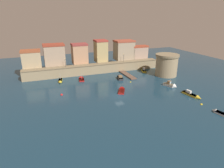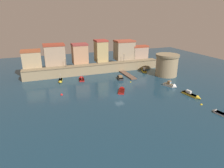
% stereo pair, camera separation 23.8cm
% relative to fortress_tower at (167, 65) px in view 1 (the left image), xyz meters
% --- Properties ---
extents(ground_plane, '(141.20, 141.20, 0.00)m').
position_rel_fortress_tower_xyz_m(ground_plane, '(-25.05, -12.26, -4.27)').
color(ground_plane, '#19384C').
extents(quay_wall, '(55.54, 3.73, 3.80)m').
position_rel_fortress_tower_xyz_m(quay_wall, '(-25.05, 12.99, -2.36)').
color(quay_wall, '#9E8966').
rests_on(quay_wall, ground).
extents(old_town_backdrop, '(52.92, 6.17, 9.25)m').
position_rel_fortress_tower_xyz_m(old_town_backdrop, '(-26.24, 17.33, 3.36)').
color(old_town_backdrop, tan).
rests_on(old_town_backdrop, ground).
extents(fortress_tower, '(8.94, 8.94, 8.43)m').
position_rel_fortress_tower_xyz_m(fortress_tower, '(0.00, 0.00, 0.00)').
color(fortress_tower, '#9E8966').
rests_on(fortress_tower, ground).
extents(pier_dock, '(2.35, 11.69, 0.70)m').
position_rel_fortress_tower_xyz_m(pier_dock, '(-14.12, 5.43, -4.07)').
color(pier_dock, brown).
rests_on(pier_dock, ground).
extents(quay_lamp_0, '(0.32, 0.32, 3.30)m').
position_rel_fortress_tower_xyz_m(quay_lamp_0, '(-36.91, 12.99, 1.73)').
color(quay_lamp_0, black).
rests_on(quay_lamp_0, quay_wall).
extents(quay_lamp_1, '(0.32, 0.32, 2.91)m').
position_rel_fortress_tower_xyz_m(quay_lamp_1, '(-24.18, 12.99, 1.51)').
color(quay_lamp_1, black).
rests_on(quay_lamp_1, quay_wall).
extents(quay_lamp_2, '(0.32, 0.32, 3.38)m').
position_rel_fortress_tower_xyz_m(quay_lamp_2, '(-12.43, 12.99, 1.78)').
color(quay_lamp_2, black).
rests_on(quay_lamp_2, quay_wall).
extents(moored_boat_0, '(2.25, 6.70, 1.75)m').
position_rel_fortress_tower_xyz_m(moored_boat_0, '(-5.21, -20.32, -3.88)').
color(moored_boat_0, gold).
rests_on(moored_boat_0, ground).
extents(moored_boat_1, '(2.44, 4.58, 2.77)m').
position_rel_fortress_tower_xyz_m(moored_boat_1, '(-32.33, 6.71, -4.01)').
color(moored_boat_1, red).
rests_on(moored_boat_1, ground).
extents(moored_boat_2, '(1.99, 4.81, 3.22)m').
position_rel_fortress_tower_xyz_m(moored_boat_2, '(-39.93, 6.84, -3.90)').
color(moored_boat_2, gold).
rests_on(moored_boat_2, ground).
extents(moored_boat_3, '(3.45, 5.21, 3.00)m').
position_rel_fortress_tower_xyz_m(moored_boat_3, '(-5.95, -11.29, -3.80)').
color(moored_boat_3, white).
rests_on(moored_boat_3, ground).
extents(moored_boat_4, '(3.08, 5.69, 2.56)m').
position_rel_fortress_tower_xyz_m(moored_boat_4, '(-5.16, 8.59, -3.79)').
color(moored_boat_4, gold).
rests_on(moored_boat_4, ground).
extents(moored_boat_5, '(2.30, 4.47, 1.32)m').
position_rel_fortress_tower_xyz_m(moored_boat_5, '(-6.80, -31.00, -4.02)').
color(moored_boat_5, silver).
rests_on(moored_boat_5, ground).
extents(moored_boat_6, '(3.91, 5.32, 1.69)m').
position_rel_fortress_tower_xyz_m(moored_boat_6, '(-22.89, -8.87, -4.01)').
color(moored_boat_6, red).
rests_on(moored_boat_6, ground).
extents(moored_boat_7, '(2.50, 5.35, 1.80)m').
position_rel_fortress_tower_xyz_m(moored_boat_7, '(-18.64, 2.63, -3.75)').
color(moored_boat_7, '#333338').
rests_on(moored_boat_7, ground).
extents(mooring_buoy_0, '(0.72, 0.72, 0.72)m').
position_rel_fortress_tower_xyz_m(mooring_buoy_0, '(-41.08, -5.51, -4.27)').
color(mooring_buoy_0, red).
rests_on(mooring_buoy_0, ground).
extents(mooring_buoy_1, '(0.60, 0.60, 0.60)m').
position_rel_fortress_tower_xyz_m(mooring_buoy_1, '(-6.97, -25.63, -4.27)').
color(mooring_buoy_1, yellow).
rests_on(mooring_buoy_1, ground).
extents(mooring_buoy_2, '(0.47, 0.47, 0.47)m').
position_rel_fortress_tower_xyz_m(mooring_buoy_2, '(-16.65, -2.44, -4.27)').
color(mooring_buoy_2, yellow).
rests_on(mooring_buoy_2, ground).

